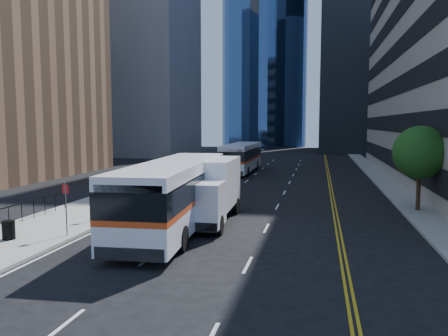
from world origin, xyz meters
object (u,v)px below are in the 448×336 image
at_px(bus_front, 176,192).
at_px(street_tree, 420,153).
at_px(trash_can, 9,230).
at_px(bus_rear, 242,157).
at_px(box_truck, 209,189).

bearing_deg(bus_front, street_tree, 24.34).
bearing_deg(trash_can, bus_rear, 80.07).
height_order(box_truck, trash_can, box_truck).
bearing_deg(street_tree, box_truck, -156.38).
distance_m(bus_front, trash_can, 7.87).
bearing_deg(bus_rear, bus_front, -87.40).
distance_m(bus_front, box_truck, 2.26).
relative_size(street_tree, bus_front, 0.38).
distance_m(street_tree, trash_can, 22.76).
bearing_deg(bus_front, trash_can, -150.89).
xyz_separation_m(bus_front, bus_rear, (-1.18, 26.29, -0.15)).
xyz_separation_m(street_tree, bus_rear, (-14.25, 19.32, -1.91)).
height_order(bus_front, box_truck, bus_front).
bearing_deg(street_tree, trash_can, -150.28).
height_order(street_tree, trash_can, street_tree).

